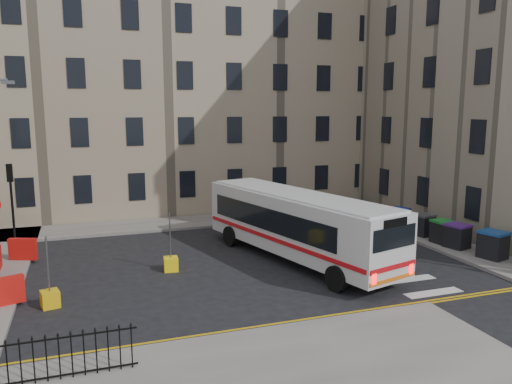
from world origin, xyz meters
TOP-DOWN VIEW (x-y plane):
  - ground at (0.00, 0.00)m, footprint 120.00×120.00m
  - pavement_north at (-6.00, 8.60)m, footprint 36.00×3.20m
  - pavement_east at (9.00, 4.00)m, footprint 2.40×26.00m
  - terrace_north at (-7.00, 15.50)m, footprint 38.30×10.80m
  - traffic_light_nw at (-12.00, 6.50)m, footprint 0.28×0.22m
  - roadworks_barriers at (-11.84, 0.50)m, footprint 1.66×6.26m
  - bus at (0.71, -0.41)m, footprint 5.48×11.60m
  - wheelie_bin_a at (9.20, -3.54)m, footprint 1.27×1.38m
  - wheelie_bin_b at (8.88, -1.58)m, footprint 1.18×1.28m
  - wheelie_bin_c at (8.80, -0.62)m, footprint 1.04×1.16m
  - wheelie_bin_d at (8.81, 1.03)m, footprint 1.12×1.23m
  - wheelie_bin_e at (8.70, 3.04)m, footprint 1.21×1.29m
  - bollard_yellow at (-5.09, -0.04)m, footprint 0.65×0.65m
  - bollard_chevron at (-9.84, -2.66)m, footprint 0.72×0.72m

SIDE VIEW (x-z plane):
  - ground at x=0.00m, z-range 0.00..0.00m
  - pavement_north at x=-6.00m, z-range 0.00..0.15m
  - pavement_east at x=9.00m, z-range 0.00..0.15m
  - bollard_yellow at x=-5.09m, z-range 0.00..0.60m
  - bollard_chevron at x=-9.84m, z-range 0.00..0.60m
  - roadworks_barriers at x=-11.84m, z-range 0.15..1.15m
  - wheelie_bin_e at x=8.70m, z-range 0.15..1.30m
  - wheelie_bin_c at x=8.80m, z-range 0.16..1.34m
  - wheelie_bin_d at x=8.81m, z-range 0.16..1.34m
  - wheelie_bin_b at x=8.88m, z-range 0.16..1.35m
  - wheelie_bin_a at x=9.20m, z-range 0.16..1.43m
  - bus at x=0.71m, z-range 0.24..3.33m
  - traffic_light_nw at x=-12.00m, z-range 0.82..4.92m
  - terrace_north at x=-7.00m, z-range 0.02..17.22m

